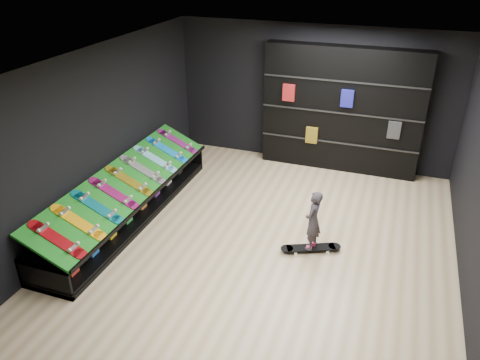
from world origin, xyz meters
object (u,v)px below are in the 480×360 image
(back_shelving, at_px, (342,110))
(floor_skateboard, at_px, (311,249))
(child, at_px, (312,231))
(display_rack, at_px, (129,204))

(back_shelving, relative_size, floor_skateboard, 3.36)
(back_shelving, relative_size, child, 5.46)
(floor_skateboard, xyz_separation_m, child, (0.00, 0.00, 0.35))
(floor_skateboard, bearing_deg, back_shelving, 68.16)
(floor_skateboard, height_order, child, child)
(display_rack, height_order, back_shelving, back_shelving)
(back_shelving, height_order, floor_skateboard, back_shelving)
(display_rack, relative_size, back_shelving, 1.37)
(back_shelving, distance_m, child, 3.42)
(back_shelving, bearing_deg, child, -87.86)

